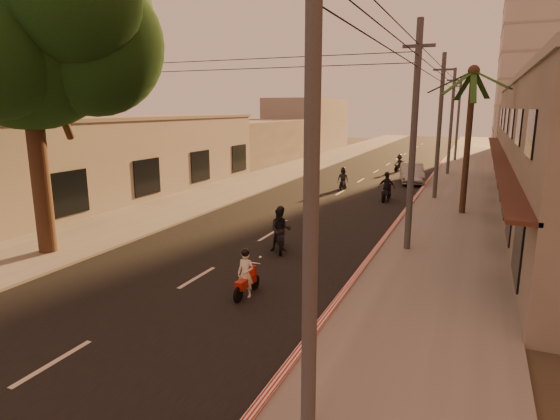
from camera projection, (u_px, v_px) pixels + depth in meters
The scene contains 19 objects.
ground at pixel (161, 299), 14.32m from camera, with size 160.00×160.00×0.00m, color #383023.
road at pixel (340, 193), 32.30m from camera, with size 10.00×140.00×0.02m, color black.
sidewalk_right at pixel (456, 200), 29.42m from camera, with size 5.00×140.00×0.12m, color slate.
sidewalk_left at pixel (244, 185), 35.15m from camera, with size 5.00×140.00×0.12m, color slate.
curb_stripe at pixel (405, 212), 25.83m from camera, with size 0.20×60.00×0.20m, color #AF2112.
left_building at pixel (117, 155), 31.69m from camera, with size 8.20×24.20×5.20m.
distant_tower at pixel (557, 37), 55.56m from camera, with size 12.10×12.10×28.00m.
broadleaf_tree at pixel (35, 31), 16.96m from camera, with size 9.60×8.70×12.10m.
palm_tree at pixel (473, 80), 24.12m from camera, with size 5.00×5.00×8.20m.
utility_poles at pixel (442, 94), 28.53m from camera, with size 1.20×48.26×9.00m.
filler_right at pixel (537, 135), 48.78m from camera, with size 8.00×14.00×6.00m, color gray.
filler_left_near at pixel (250, 142), 49.76m from camera, with size 8.00×14.00×4.40m, color gray.
filler_left_far at pixel (307, 124), 65.67m from camera, with size 8.00×14.00×7.00m, color gray.
scooter_red at pixel (246, 276), 14.40m from camera, with size 0.60×1.60×1.56m.
scooter_mid_a at pixel (281, 231), 18.96m from camera, with size 1.35×1.82×1.90m.
scooter_mid_b at pixel (386, 188), 29.23m from camera, with size 1.09×1.90×1.87m.
scooter_far_a at pixel (343, 179), 33.40m from camera, with size 0.86×1.66×1.63m.
scooter_far_b at pixel (399, 164), 42.88m from camera, with size 1.38×1.54×1.60m.
parked_car at pixel (412, 173), 36.24m from camera, with size 2.50×4.84×1.52m, color gray.
Camera 1 is at (8.60, -10.91, 5.74)m, focal length 30.00 mm.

